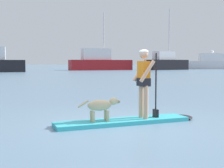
% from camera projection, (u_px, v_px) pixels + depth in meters
% --- Properties ---
extents(ground_plane, '(400.00, 400.00, 0.00)m').
position_uv_depth(ground_plane, '(123.00, 124.00, 7.50)').
color(ground_plane, slate).
extents(paddleboard, '(3.68, 1.02, 0.10)m').
position_uv_depth(paddleboard, '(132.00, 121.00, 7.58)').
color(paddleboard, '#33B2BF').
rests_on(paddleboard, ground_plane).
extents(person_paddler, '(0.63, 0.51, 1.71)m').
position_uv_depth(person_paddler, '(144.00, 79.00, 7.63)').
color(person_paddler, tan).
rests_on(person_paddler, paddleboard).
extents(dog, '(1.06, 0.28, 0.55)m').
position_uv_depth(dog, '(102.00, 106.00, 7.26)').
color(dog, '#CCB78C').
rests_on(dog, paddleboard).
extents(moored_boat_port, '(12.24, 3.82, 10.95)m').
position_uv_depth(moored_boat_port, '(99.00, 62.00, 58.92)').
color(moored_boat_port, maroon).
rests_on(moored_boat_port, ground_plane).
extents(moored_boat_outer, '(9.38, 5.09, 12.07)m').
position_uv_depth(moored_boat_outer, '(166.00, 63.00, 61.42)').
color(moored_boat_outer, black).
rests_on(moored_boat_outer, ground_plane).
extents(moored_boat_far_starboard, '(12.25, 4.56, 4.14)m').
position_uv_depth(moored_boat_far_starboard, '(214.00, 63.00, 68.70)').
color(moored_boat_far_starboard, silver).
rests_on(moored_boat_far_starboard, ground_plane).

